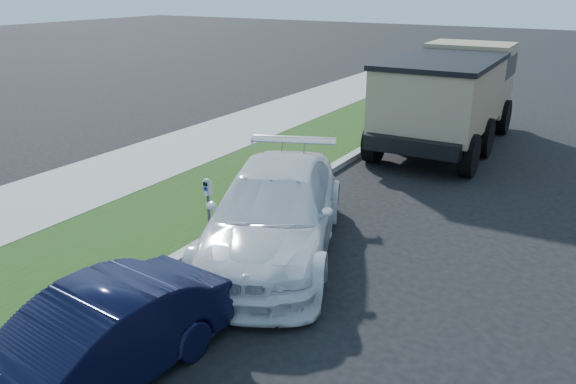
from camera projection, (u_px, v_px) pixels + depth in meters
The scene contains 6 objects.
ground at pixel (329, 282), 9.23m from camera, with size 120.00×120.00×0.00m, color black.
streetside at pixel (161, 185), 13.50m from camera, with size 6.12×50.00×0.15m.
parking_meter at pixel (208, 195), 10.31m from camera, with size 0.17×0.12×1.17m.
white_wagon at pixel (276, 210), 10.13m from camera, with size 2.17×5.34×1.55m, color white.
navy_sedan at pixel (87, 347), 6.57m from camera, with size 1.31×3.76×1.24m, color black.
dump_truck at pixel (451, 92), 16.70m from camera, with size 3.09×7.28×2.81m.
Camera 1 is at (3.61, -7.31, 4.62)m, focal length 35.00 mm.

